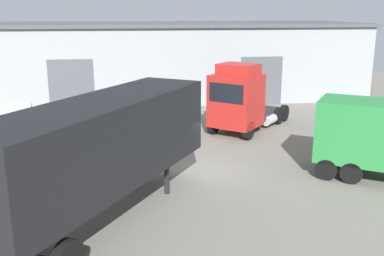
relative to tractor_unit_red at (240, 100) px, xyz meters
The scene contains 7 objects.
ground_plane 7.41m from the tractor_unit_red, 118.98° to the right, with size 60.00×60.00×0.00m, color slate.
warehouse_building 13.20m from the tractor_unit_red, 105.28° to the left, with size 32.12×10.41×5.95m.
tractor_unit_red is the anchor object (origin of this frame).
container_trailer_grey 12.75m from the tractor_unit_red, 124.50° to the right, with size 7.61×9.85×4.16m.
flatbed_truck_white 12.50m from the tractor_unit_red, 168.61° to the right, with size 3.78×8.72×2.67m.
gravel_pile 7.28m from the tractor_unit_red, ahead, with size 4.53×4.53×1.82m.
oil_drum 5.39m from the tractor_unit_red, 45.52° to the right, with size 0.58×0.58×0.88m.
Camera 1 is at (-2.70, -18.49, 6.95)m, focal length 42.00 mm.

